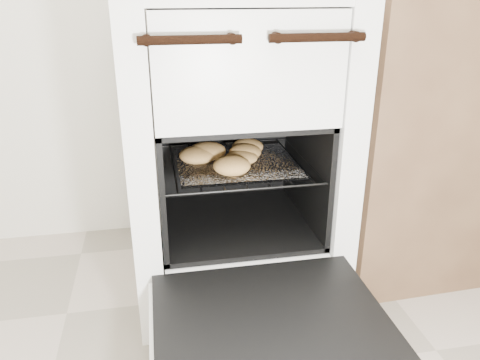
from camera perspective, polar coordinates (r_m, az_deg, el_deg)
The scene contains 6 objects.
stove at distance 1.44m, azimuth -1.09°, elevation 4.03°, with size 0.60×0.67×0.92m.
oven_door at distance 1.12m, azimuth 3.59°, elevation -16.64°, with size 0.54×0.42×0.04m.
oven_rack at distance 1.38m, azimuth -0.62°, elevation 2.08°, with size 0.44×0.42×0.01m.
foil_sheet at distance 1.36m, azimuth -0.47°, elevation 2.03°, with size 0.34×0.30×0.01m, color white.
baked_rolls at distance 1.36m, azimuth -1.78°, elevation 3.14°, with size 0.28×0.29×0.05m.
counter at distance 1.80m, azimuth 24.37°, elevation 6.08°, with size 0.92×0.61×0.92m, color brown.
Camera 1 is at (-0.04, -0.18, 0.90)m, focal length 35.00 mm.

